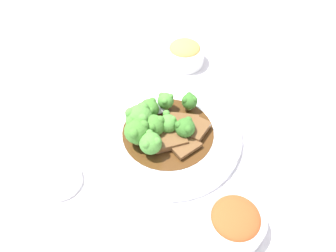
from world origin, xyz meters
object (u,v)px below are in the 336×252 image
at_px(main_plate, 168,133).
at_px(beef_strip_2, 170,140).
at_px(broccoli_floret_6, 139,118).
at_px(broccoli_floret_4, 190,101).
at_px(broccoli_floret_0, 149,109).
at_px(serving_spoon, 152,99).
at_px(sauce_dish, 60,181).
at_px(side_bowl_kimchi, 235,221).
at_px(beef_strip_3, 187,147).
at_px(beef_strip_0, 198,130).
at_px(beef_strip_1, 182,121).
at_px(broccoli_floret_7, 151,143).
at_px(broccoli_floret_2, 137,131).
at_px(broccoli_floret_1, 167,121).
at_px(broccoli_floret_5, 166,101).
at_px(broccoli_floret_8, 153,125).
at_px(side_bowl_appetizer, 185,53).
at_px(broccoli_floret_3, 185,128).

distance_m(main_plate, beef_strip_2, 0.03).
bearing_deg(broccoli_floret_6, broccoli_floret_4, -29.18).
xyz_separation_m(broccoli_floret_0, serving_spoon, (0.04, 0.02, -0.02)).
bearing_deg(sauce_dish, side_bowl_kimchi, -73.87).
bearing_deg(beef_strip_3, sauce_dish, 137.14).
bearing_deg(sauce_dish, beef_strip_0, -36.19).
relative_size(beef_strip_1, broccoli_floret_4, 1.97).
distance_m(broccoli_floret_6, serving_spoon, 0.08).
relative_size(broccoli_floret_6, broccoli_floret_7, 1.22).
distance_m(broccoli_floret_4, side_bowl_kimchi, 0.27).
xyz_separation_m(broccoli_floret_0, broccoli_floret_2, (-0.07, -0.02, 0.01)).
relative_size(broccoli_floret_1, sauce_dish, 0.51).
relative_size(main_plate, broccoli_floret_7, 6.14).
relative_size(broccoli_floret_2, side_bowl_kimchi, 0.57).
xyz_separation_m(beef_strip_1, broccoli_floret_4, (0.04, 0.01, 0.02)).
relative_size(broccoli_floret_5, broccoli_floret_6, 0.68).
relative_size(beef_strip_2, broccoli_floret_8, 1.52).
bearing_deg(broccoli_floret_2, beef_strip_1, -27.72).
bearing_deg(serving_spoon, beef_strip_0, -100.29).
height_order(serving_spoon, sauce_dish, serving_spoon).
height_order(beef_strip_1, broccoli_floret_0, broccoli_floret_0).
distance_m(broccoli_floret_7, serving_spoon, 0.14).
bearing_deg(main_plate, beef_strip_3, -108.77).
relative_size(broccoli_floret_0, side_bowl_appetizer, 0.46).
relative_size(beef_strip_1, side_bowl_appetizer, 0.78).
distance_m(beef_strip_0, broccoli_floret_3, 0.03).
bearing_deg(side_bowl_appetizer, broccoli_floret_1, -158.54).
distance_m(broccoli_floret_5, side_bowl_kimchi, 0.28).
distance_m(broccoli_floret_8, serving_spoon, 0.09).
xyz_separation_m(beef_strip_0, broccoli_floret_7, (-0.09, 0.05, 0.02)).
relative_size(broccoli_floret_2, serving_spoon, 0.33).
xyz_separation_m(broccoli_floret_5, broccoli_floret_8, (-0.07, -0.02, 0.00)).
distance_m(main_plate, broccoli_floret_7, 0.07).
bearing_deg(beef_strip_3, beef_strip_2, 99.10).
xyz_separation_m(beef_strip_0, broccoli_floret_1, (-0.02, 0.06, 0.02)).
distance_m(broccoli_floret_0, broccoli_floret_4, 0.09).
xyz_separation_m(beef_strip_3, side_bowl_appetizer, (0.24, 0.15, 0.01)).
relative_size(beef_strip_0, broccoli_floret_0, 1.18).
xyz_separation_m(broccoli_floret_6, side_bowl_appetizer, (0.25, 0.04, -0.02)).
height_order(side_bowl_kimchi, sauce_dish, side_bowl_kimchi).
distance_m(broccoli_floret_5, broccoli_floret_7, 0.12).
relative_size(main_plate, beef_strip_2, 4.04).
bearing_deg(beef_strip_2, broccoli_floret_8, 88.14).
bearing_deg(broccoli_floret_7, beef_strip_0, -30.67).
bearing_deg(broccoli_floret_1, broccoli_floret_7, -176.17).
bearing_deg(main_plate, broccoli_floret_0, 77.86).
height_order(beef_strip_0, broccoli_floret_2, broccoli_floret_2).
bearing_deg(broccoli_floret_2, broccoli_floret_8, -25.23).
bearing_deg(serving_spoon, beef_strip_3, -118.97).
distance_m(beef_strip_2, broccoli_floret_2, 0.07).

